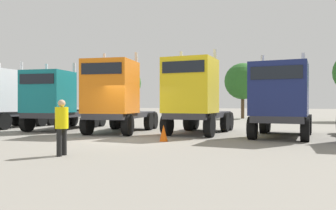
{
  "coord_description": "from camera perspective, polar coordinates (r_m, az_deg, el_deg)",
  "views": [
    {
      "loc": [
        7.55,
        -12.98,
        1.62
      ],
      "look_at": [
        0.66,
        4.54,
        1.54
      ],
      "focal_mm": 35.81,
      "sensor_mm": 36.0,
      "label": 1
    }
  ],
  "objects": [
    {
      "name": "ground",
      "position": [
        15.1,
        -8.72,
        -5.91
      ],
      "size": [
        200.0,
        200.0,
        0.0
      ],
      "primitive_type": "plane",
      "color": "gray"
    },
    {
      "name": "semi_truck_white",
      "position": [
        24.42,
        -26.37,
        1.01
      ],
      "size": [
        2.77,
        5.81,
        4.39
      ],
      "rotation": [
        0.0,
        0.0,
        -1.53
      ],
      "color": "#333338",
      "rests_on": "ground"
    },
    {
      "name": "semi_truck_teal",
      "position": [
        21.2,
        -18.52,
        0.71
      ],
      "size": [
        3.43,
        6.7,
        4.09
      ],
      "rotation": [
        0.0,
        0.0,
        -1.42
      ],
      "color": "#333338",
      "rests_on": "ground"
    },
    {
      "name": "semi_truck_orange",
      "position": [
        18.29,
        -8.95,
        1.44
      ],
      "size": [
        3.43,
        6.49,
        4.45
      ],
      "rotation": [
        0.0,
        0.0,
        -1.42
      ],
      "color": "#333338",
      "rests_on": "ground"
    },
    {
      "name": "semi_truck_yellow",
      "position": [
        17.43,
        4.46,
        1.53
      ],
      "size": [
        2.62,
        5.82,
        4.48
      ],
      "rotation": [
        0.0,
        0.0,
        -1.58
      ],
      "color": "#333338",
      "rests_on": "ground"
    },
    {
      "name": "semi_truck_navy",
      "position": [
        16.5,
        18.61,
        0.94
      ],
      "size": [
        2.82,
        5.87,
        4.04
      ],
      "rotation": [
        0.0,
        0.0,
        -1.62
      ],
      "color": "#333338",
      "rests_on": "ground"
    },
    {
      "name": "visitor_in_hivis",
      "position": [
        10.89,
        -17.64,
        -2.97
      ],
      "size": [
        0.45,
        0.46,
        1.74
      ],
      "rotation": [
        0.0,
        0.0,
        3.28
      ],
      "color": "black",
      "rests_on": "ground"
    },
    {
      "name": "traffic_cone_near",
      "position": [
        14.36,
        -0.76,
        -4.8
      ],
      "size": [
        0.36,
        0.36,
        0.71
      ],
      "primitive_type": "cone",
      "color": "#F2590C",
      "rests_on": "ground"
    },
    {
      "name": "oak_far_left",
      "position": [
        40.51,
        -7.29,
        3.75
      ],
      "size": [
        3.79,
        3.79,
        6.01
      ],
      "color": "#4C3823",
      "rests_on": "ground"
    },
    {
      "name": "oak_far_centre",
      "position": [
        37.27,
        12.6,
        3.96
      ],
      "size": [
        3.94,
        3.94,
        6.02
      ],
      "color": "#4C3823",
      "rests_on": "ground"
    }
  ]
}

